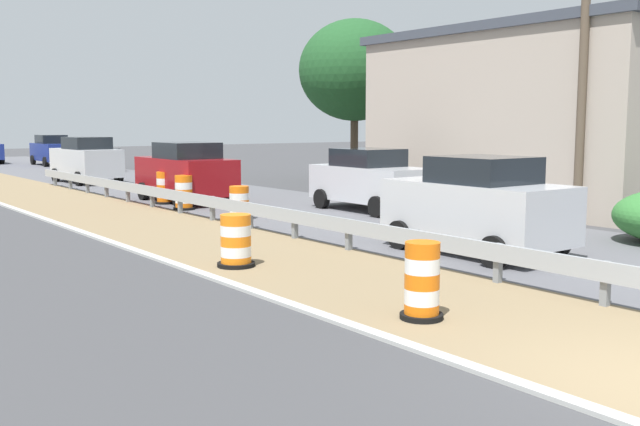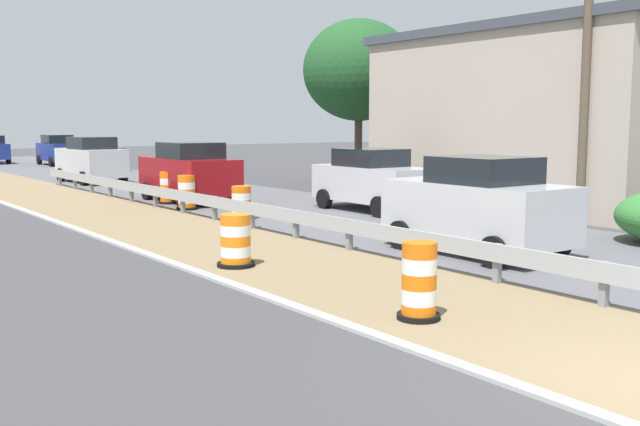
{
  "view_description": "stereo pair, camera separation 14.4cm",
  "coord_description": "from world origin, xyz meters",
  "px_view_note": "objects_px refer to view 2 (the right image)",
  "views": [
    {
      "loc": [
        -7.48,
        -3.62,
        2.79
      ],
      "look_at": [
        1.3,
        7.91,
        0.98
      ],
      "focal_mm": 40.5,
      "sensor_mm": 36.0,
      "label": 1
    },
    {
      "loc": [
        -7.36,
        -3.71,
        2.79
      ],
      "look_at": [
        1.3,
        7.91,
        0.98
      ],
      "focal_mm": 40.5,
      "sensor_mm": 36.0,
      "label": 2
    }
  ],
  "objects_px": {
    "car_trailing_near_lane": "(98,154)",
    "car_lead_far_lane": "(189,172)",
    "car_lead_near_lane": "(91,160)",
    "traffic_barrel_farther": "(187,194)",
    "utility_pole_near": "(585,82)",
    "car_mid_far_lane": "(373,180)",
    "car_trailing_far_lane": "(478,205)",
    "traffic_barrel_nearest": "(419,284)",
    "traffic_barrel_mid": "(241,205)",
    "traffic_barrel_far": "(168,189)",
    "traffic_barrel_close": "(236,243)",
    "car_distant_a": "(58,150)"
  },
  "relations": [
    {
      "from": "traffic_barrel_close",
      "to": "car_trailing_far_lane",
      "type": "xyz_separation_m",
      "value": [
        4.88,
        -1.87,
        0.58
      ]
    },
    {
      "from": "traffic_barrel_farther",
      "to": "car_mid_far_lane",
      "type": "distance_m",
      "value": 6.05
    },
    {
      "from": "traffic_barrel_far",
      "to": "car_lead_near_lane",
      "type": "distance_m",
      "value": 10.55
    },
    {
      "from": "traffic_barrel_farther",
      "to": "car_distant_a",
      "type": "xyz_separation_m",
      "value": [
        4.38,
        27.86,
        0.5
      ]
    },
    {
      "from": "traffic_barrel_close",
      "to": "traffic_barrel_far",
      "type": "distance_m",
      "value": 11.7
    },
    {
      "from": "traffic_barrel_nearest",
      "to": "traffic_barrel_mid",
      "type": "xyz_separation_m",
      "value": [
        3.44,
        10.78,
        -0.07
      ]
    },
    {
      "from": "car_trailing_near_lane",
      "to": "traffic_barrel_nearest",
      "type": "bearing_deg",
      "value": -11.04
    },
    {
      "from": "traffic_barrel_farther",
      "to": "car_trailing_far_lane",
      "type": "height_order",
      "value": "car_trailing_far_lane"
    },
    {
      "from": "traffic_barrel_far",
      "to": "traffic_barrel_farther",
      "type": "height_order",
      "value": "traffic_barrel_farther"
    },
    {
      "from": "traffic_barrel_far",
      "to": "car_lead_far_lane",
      "type": "distance_m",
      "value": 1.03
    },
    {
      "from": "traffic_barrel_close",
      "to": "car_lead_near_lane",
      "type": "height_order",
      "value": "car_lead_near_lane"
    },
    {
      "from": "car_lead_far_lane",
      "to": "car_trailing_near_lane",
      "type": "bearing_deg",
      "value": -9.29
    },
    {
      "from": "traffic_barrel_far",
      "to": "utility_pole_near",
      "type": "height_order",
      "value": "utility_pole_near"
    },
    {
      "from": "traffic_barrel_farther",
      "to": "car_distant_a",
      "type": "distance_m",
      "value": 28.2
    },
    {
      "from": "traffic_barrel_farther",
      "to": "car_lead_far_lane",
      "type": "xyz_separation_m",
      "value": [
        1.13,
        2.09,
        0.55
      ]
    },
    {
      "from": "car_trailing_far_lane",
      "to": "car_distant_a",
      "type": "distance_m",
      "value": 38.95
    },
    {
      "from": "traffic_barrel_nearest",
      "to": "car_lead_near_lane",
      "type": "bearing_deg",
      "value": 80.3
    },
    {
      "from": "car_lead_near_lane",
      "to": "car_trailing_near_lane",
      "type": "relative_size",
      "value": 1.04
    },
    {
      "from": "traffic_barrel_close",
      "to": "utility_pole_near",
      "type": "distance_m",
      "value": 11.09
    },
    {
      "from": "car_trailing_near_lane",
      "to": "car_distant_a",
      "type": "bearing_deg",
      "value": -176.4
    },
    {
      "from": "traffic_barrel_far",
      "to": "car_mid_far_lane",
      "type": "xyz_separation_m",
      "value": [
        4.4,
        -5.82,
        0.49
      ]
    },
    {
      "from": "car_lead_near_lane",
      "to": "traffic_barrel_far",
      "type": "bearing_deg",
      "value": 172.5
    },
    {
      "from": "traffic_barrel_close",
      "to": "car_lead_far_lane",
      "type": "relative_size",
      "value": 0.23
    },
    {
      "from": "traffic_barrel_nearest",
      "to": "car_trailing_near_lane",
      "type": "distance_m",
      "value": 35.94
    },
    {
      "from": "traffic_barrel_nearest",
      "to": "traffic_barrel_mid",
      "type": "height_order",
      "value": "traffic_barrel_nearest"
    },
    {
      "from": "traffic_barrel_farther",
      "to": "car_lead_far_lane",
      "type": "distance_m",
      "value": 2.44
    },
    {
      "from": "traffic_barrel_nearest",
      "to": "car_trailing_far_lane",
      "type": "relative_size",
      "value": 0.27
    },
    {
      "from": "traffic_barrel_nearest",
      "to": "traffic_barrel_far",
      "type": "distance_m",
      "value": 16.39
    },
    {
      "from": "car_lead_far_lane",
      "to": "traffic_barrel_far",
      "type": "bearing_deg",
      "value": 97.63
    },
    {
      "from": "car_lead_near_lane",
      "to": "utility_pole_near",
      "type": "bearing_deg",
      "value": -167.49
    },
    {
      "from": "traffic_barrel_mid",
      "to": "car_trailing_far_lane",
      "type": "bearing_deg",
      "value": -80.62
    },
    {
      "from": "car_distant_a",
      "to": "utility_pole_near",
      "type": "distance_m",
      "value": 37.78
    },
    {
      "from": "car_lead_far_lane",
      "to": "car_mid_far_lane",
      "type": "bearing_deg",
      "value": -148.07
    },
    {
      "from": "car_mid_far_lane",
      "to": "car_distant_a",
      "type": "relative_size",
      "value": 0.95
    },
    {
      "from": "car_trailing_near_lane",
      "to": "car_lead_far_lane",
      "type": "bearing_deg",
      "value": -8.73
    },
    {
      "from": "traffic_barrel_nearest",
      "to": "car_mid_far_lane",
      "type": "xyz_separation_m",
      "value": [
        7.96,
        10.18,
        0.48
      ]
    },
    {
      "from": "car_mid_far_lane",
      "to": "car_trailing_near_lane",
      "type": "bearing_deg",
      "value": -178.26
    },
    {
      "from": "car_lead_far_lane",
      "to": "traffic_barrel_mid",
      "type": "bearing_deg",
      "value": 170.55
    },
    {
      "from": "traffic_barrel_nearest",
      "to": "car_trailing_near_lane",
      "type": "relative_size",
      "value": 0.26
    },
    {
      "from": "car_mid_far_lane",
      "to": "car_trailing_far_lane",
      "type": "relative_size",
      "value": 1.06
    },
    {
      "from": "car_trailing_near_lane",
      "to": "car_trailing_far_lane",
      "type": "height_order",
      "value": "car_trailing_far_lane"
    },
    {
      "from": "traffic_barrel_nearest",
      "to": "car_distant_a",
      "type": "relative_size",
      "value": 0.25
    },
    {
      "from": "traffic_barrel_nearest",
      "to": "traffic_barrel_far",
      "type": "bearing_deg",
      "value": 77.45
    },
    {
      "from": "car_lead_far_lane",
      "to": "car_mid_far_lane",
      "type": "relative_size",
      "value": 1.05
    },
    {
      "from": "traffic_barrel_mid",
      "to": "car_lead_far_lane",
      "type": "height_order",
      "value": "car_lead_far_lane"
    },
    {
      "from": "car_trailing_near_lane",
      "to": "traffic_barrel_farther",
      "type": "bearing_deg",
      "value": -10.69
    },
    {
      "from": "traffic_barrel_close",
      "to": "car_mid_far_lane",
      "type": "distance_m",
      "value": 9.7
    },
    {
      "from": "traffic_barrel_farther",
      "to": "utility_pole_near",
      "type": "xyz_separation_m",
      "value": [
        7.07,
        -9.71,
        3.38
      ]
    },
    {
      "from": "traffic_barrel_far",
      "to": "car_trailing_far_lane",
      "type": "relative_size",
      "value": 0.27
    },
    {
      "from": "traffic_barrel_mid",
      "to": "car_trailing_far_lane",
      "type": "height_order",
      "value": "car_trailing_far_lane"
    }
  ]
}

